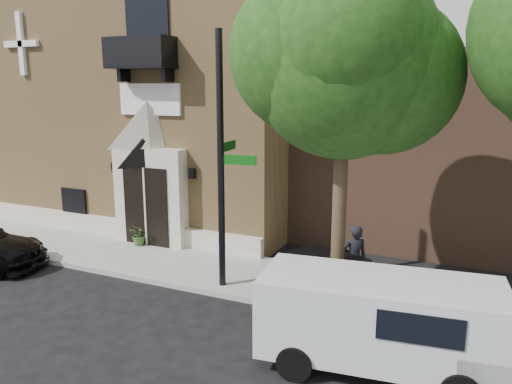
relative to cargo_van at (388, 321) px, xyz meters
The scene contains 10 objects.
ground 7.79m from the cargo_van, 168.13° to the left, with size 120.00×120.00×0.00m, color black.
sidewalk 7.31m from the cargo_van, 154.77° to the left, with size 42.00×3.00×0.15m, color gray.
church 14.67m from the cargo_van, 137.85° to the left, with size 12.20×11.01×9.30m.
street_tree_left 5.44m from the cargo_van, 128.34° to the left, with size 4.97×4.38×7.77m.
cargo_van is the anchor object (origin of this frame).
street_sign 5.64m from the cargo_van, 155.59° to the left, with size 1.05×1.04×6.53m.
fire_hydrant 2.77m from the cargo_van, 128.41° to the left, with size 0.46×0.37×0.81m.
dumpster 2.97m from the cargo_van, 128.62° to the left, with size 2.00×1.56×1.15m.
planter 9.59m from the cargo_van, 155.98° to the left, with size 0.64×0.56×0.71m, color #3D5F2B.
pedestrian_near 3.39m from the cargo_van, 114.33° to the left, with size 0.64×0.42×1.76m, color black.
Camera 1 is at (8.89, -10.45, 5.33)m, focal length 35.00 mm.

